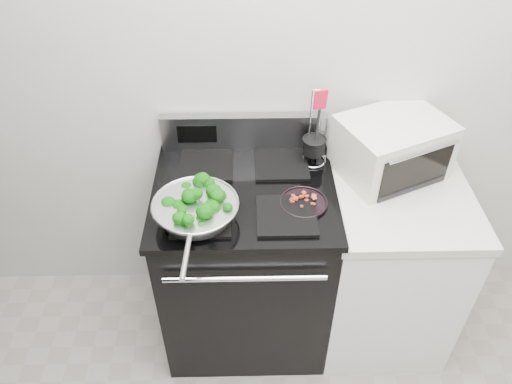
{
  "coord_description": "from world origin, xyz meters",
  "views": [
    {
      "loc": [
        -0.28,
        -0.21,
        2.33
      ],
      "look_at": [
        -0.25,
        1.36,
        0.98
      ],
      "focal_mm": 35.0,
      "sensor_mm": 36.0,
      "label": 1
    }
  ],
  "objects_px": {
    "utensil_holder": "(314,149)",
    "skillet": "(196,210)",
    "gas_range": "(246,261)",
    "toaster_oven": "(392,147)",
    "bacon_plate": "(304,201)"
  },
  "relations": [
    {
      "from": "gas_range",
      "to": "skillet",
      "type": "xyz_separation_m",
      "value": [
        -0.19,
        -0.18,
        0.52
      ]
    },
    {
      "from": "gas_range",
      "to": "utensil_holder",
      "type": "relative_size",
      "value": 3.02
    },
    {
      "from": "skillet",
      "to": "gas_range",
      "type": "bearing_deg",
      "value": 46.51
    },
    {
      "from": "toaster_oven",
      "to": "utensil_holder",
      "type": "bearing_deg",
      "value": 150.33
    },
    {
      "from": "utensil_holder",
      "to": "skillet",
      "type": "bearing_deg",
      "value": -156.06
    },
    {
      "from": "skillet",
      "to": "utensil_holder",
      "type": "bearing_deg",
      "value": 39.23
    },
    {
      "from": "bacon_plate",
      "to": "toaster_oven",
      "type": "xyz_separation_m",
      "value": [
        0.41,
        0.26,
        0.08
      ]
    },
    {
      "from": "gas_range",
      "to": "skillet",
      "type": "bearing_deg",
      "value": -136.2
    },
    {
      "from": "gas_range",
      "to": "bacon_plate",
      "type": "height_order",
      "value": "gas_range"
    },
    {
      "from": "gas_range",
      "to": "skillet",
      "type": "relative_size",
      "value": 2.06
    },
    {
      "from": "skillet",
      "to": "toaster_oven",
      "type": "distance_m",
      "value": 0.91
    },
    {
      "from": "gas_range",
      "to": "utensil_holder",
      "type": "bearing_deg",
      "value": 31.32
    },
    {
      "from": "gas_range",
      "to": "skillet",
      "type": "distance_m",
      "value": 0.58
    },
    {
      "from": "gas_range",
      "to": "toaster_oven",
      "type": "xyz_separation_m",
      "value": [
        0.66,
        0.16,
        0.56
      ]
    },
    {
      "from": "skillet",
      "to": "utensil_holder",
      "type": "relative_size",
      "value": 1.47
    }
  ]
}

